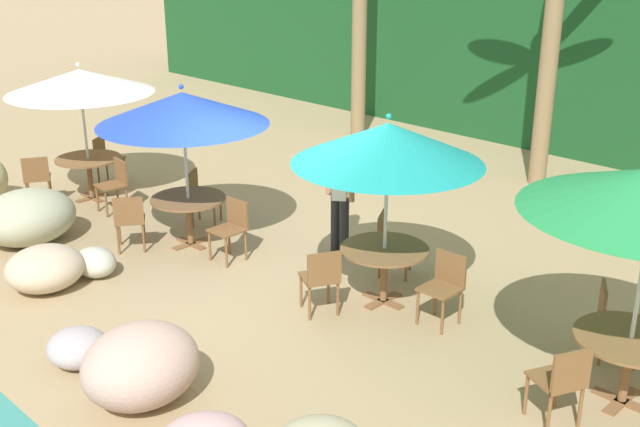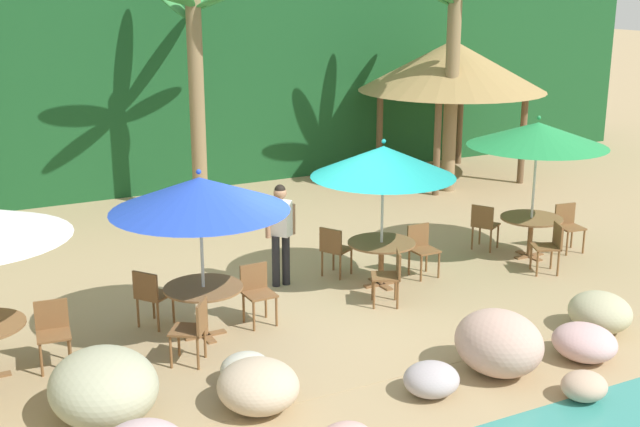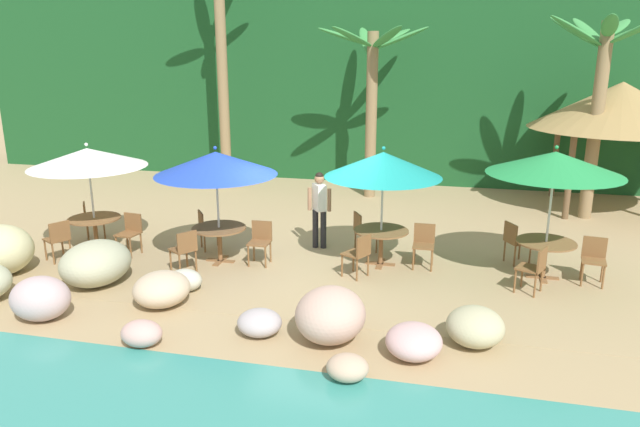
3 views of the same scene
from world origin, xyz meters
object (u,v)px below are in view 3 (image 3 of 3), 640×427
chair_white_seaward (131,231)px  umbrella_teal (383,165)px  chair_white_inland (91,218)px  dining_table_blue (219,233)px  chair_green_left (535,267)px  chair_white_left (58,238)px  dining_table_white (95,223)px  chair_green_seaward (594,257)px  palapa_hut (620,106)px  waiter_in_white (319,205)px  chair_blue_inland (206,227)px  dining_table_teal (381,236)px  umbrella_blue (216,163)px  umbrella_white (88,158)px  palm_tree_nearest (221,41)px  chair_teal_left (359,252)px  chair_blue_left (185,248)px  chair_blue_seaward (261,239)px  palm_tree_second (373,81)px  chair_teal_seaward (424,242)px  dining_table_green (546,248)px  chair_green_inland (515,240)px  chair_teal_inland (362,229)px  palm_tree_third (601,79)px  umbrella_green (555,163)px

chair_white_seaward → umbrella_teal: size_ratio=0.36×
umbrella_teal → chair_white_inland: bearing=179.1°
dining_table_blue → chair_green_left: size_ratio=1.26×
chair_white_inland → chair_white_left: bearing=-81.1°
dining_table_white → chair_green_seaward: size_ratio=1.26×
palapa_hut → waiter_in_white: palapa_hut is taller
chair_blue_inland → chair_white_seaward: bearing=-157.2°
dining_table_teal → umbrella_blue: bearing=-169.8°
umbrella_white → palm_tree_nearest: palm_tree_nearest is taller
dining_table_teal → chair_teal_left: bearing=-111.3°
chair_blue_inland → chair_blue_left: bearing=-83.1°
dining_table_white → chair_teal_left: (5.82, -0.25, -0.10)m
chair_white_left → chair_blue_seaward: (4.06, 0.87, 0.00)m
chair_white_inland → waiter_in_white: bearing=7.0°
umbrella_blue → chair_blue_inland: size_ratio=2.80×
umbrella_white → chair_white_left: size_ratio=2.78×
chair_blue_seaward → palapa_hut: palapa_hut is taller
chair_white_left → chair_green_left: bearing=3.2°
chair_blue_left → palm_tree_second: (2.57, 6.99, 2.84)m
chair_blue_seaward → waiter_in_white: waiter_in_white is taller
chair_white_left → umbrella_blue: umbrella_blue is taller
umbrella_blue → chair_green_left: size_ratio=2.80×
chair_white_inland → chair_teal_seaward: size_ratio=1.00×
waiter_in_white → dining_table_green: bearing=-9.3°
chair_white_inland → umbrella_teal: 6.87m
umbrella_white → chair_blue_left: bearing=-17.6°
dining_table_green → chair_green_left: chair_green_left is taller
chair_green_inland → chair_green_left: bearing=-81.3°
chair_blue_seaward → chair_teal_left: bearing=-8.9°
chair_blue_left → dining_table_green: bearing=11.1°
chair_blue_seaward → umbrella_teal: 2.90m
chair_white_seaward → palm_tree_nearest: palm_tree_nearest is taller
palm_tree_nearest → waiter_in_white: bearing=-50.4°
dining_table_white → chair_teal_left: 5.83m
chair_teal_inland → umbrella_blue: bearing=-155.0°
umbrella_white → dining_table_green: bearing=3.3°
umbrella_white → chair_white_inland: bearing=130.5°
chair_blue_left → dining_table_green: 6.90m
chair_teal_inland → palm_tree_nearest: bearing=135.2°
chair_blue_seaward → chair_green_inland: bearing=12.9°
chair_white_seaward → chair_white_inland: same height
chair_teal_left → palapa_hut: palapa_hut is taller
palm_tree_third → palapa_hut: palm_tree_third is taller
dining_table_green → chair_white_left: bearing=-172.1°
umbrella_teal → chair_green_left: 3.36m
umbrella_white → chair_blue_inland: size_ratio=2.78×
chair_green_inland → palapa_hut: (2.84, 5.02, 2.28)m
umbrella_teal → umbrella_green: umbrella_green is taller
dining_table_blue → chair_teal_seaward: size_ratio=1.26×
dining_table_green → chair_blue_seaward: bearing=-175.2°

